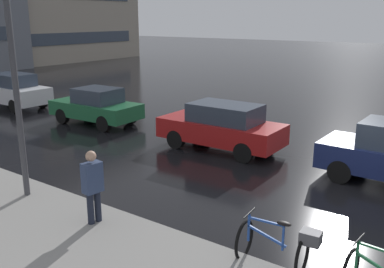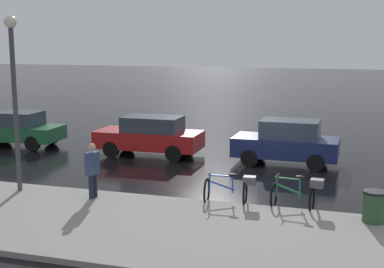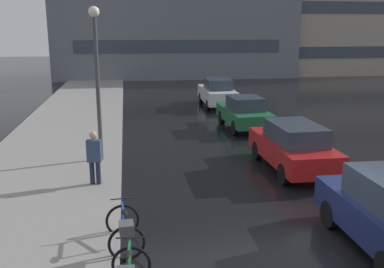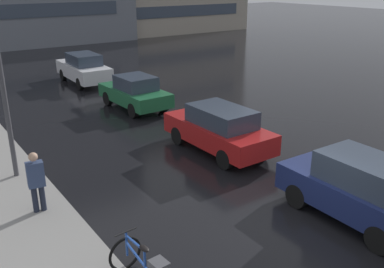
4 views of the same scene
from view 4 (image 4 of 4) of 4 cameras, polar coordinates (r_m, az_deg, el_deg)
ground_plane at (r=10.38m, az=12.33°, el=-13.26°), size 140.00×140.00×0.00m
bicycle_second at (r=8.56m, az=-6.46°, el=-17.02°), size 0.84×1.44×0.94m
car_navy at (r=11.16m, az=21.34°, el=-6.79°), size 1.76×3.84×1.68m
car_red at (r=14.51m, az=3.61°, el=0.70°), size 1.77×4.20×1.58m
car_green at (r=19.52m, az=-7.62°, el=5.53°), size 1.84×3.93×1.52m
car_white at (r=24.88m, az=-14.25°, el=8.47°), size 1.78×4.42×1.67m
pedestrian at (r=11.16m, az=-20.04°, el=-5.91°), size 0.43×0.29×1.71m
streetlamp at (r=12.76m, az=-24.21°, el=7.84°), size 0.36×0.36×5.25m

